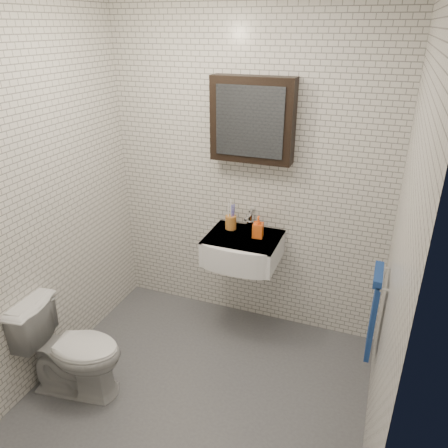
{
  "coord_description": "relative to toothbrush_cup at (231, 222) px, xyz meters",
  "views": [
    {
      "loc": [
        0.97,
        -2.06,
        2.32
      ],
      "look_at": [
        0.02,
        0.45,
        1.09
      ],
      "focal_mm": 35.0,
      "sensor_mm": 36.0,
      "label": 1
    }
  ],
  "objects": [
    {
      "name": "washbasin",
      "position": [
        0.14,
        -0.14,
        -0.15
      ],
      "size": [
        0.55,
        0.5,
        0.2
      ],
      "color": "white",
      "rests_on": "room_shell"
    },
    {
      "name": "towel_rail",
      "position": [
        1.13,
        -0.52,
        -0.19
      ],
      "size": [
        0.09,
        0.3,
        0.58
      ],
      "color": "silver",
      "rests_on": "room_shell"
    },
    {
      "name": "room_shell",
      "position": [
        0.09,
        -0.87,
        0.56
      ],
      "size": [
        2.22,
        2.02,
        2.51
      ],
      "color": "silver",
      "rests_on": "ground"
    },
    {
      "name": "mirror_cabinet",
      "position": [
        0.14,
        0.05,
        0.79
      ],
      "size": [
        0.6,
        0.15,
        0.6
      ],
      "color": "black",
      "rests_on": "room_shell"
    },
    {
      "name": "faucet",
      "position": [
        0.14,
        0.06,
        0.01
      ],
      "size": [
        0.06,
        0.2,
        0.15
      ],
      "color": "silver",
      "rests_on": "washbasin"
    },
    {
      "name": "soap_bottle",
      "position": [
        0.24,
        -0.07,
        0.02
      ],
      "size": [
        0.08,
        0.08,
        0.17
      ],
      "primitive_type": "imported",
      "rotation": [
        0.0,
        0.0,
        0.1
      ],
      "color": "#E75A18",
      "rests_on": "washbasin"
    },
    {
      "name": "toilet",
      "position": [
        -0.71,
        -1.14,
        -0.57
      ],
      "size": [
        0.72,
        0.48,
        0.69
      ],
      "primitive_type": "imported",
      "rotation": [
        0.0,
        0.0,
        1.72
      ],
      "color": "silver",
      "rests_on": "ground"
    },
    {
      "name": "toothbrush_cup",
      "position": [
        0.0,
        0.0,
        0.0
      ],
      "size": [
        0.11,
        0.11,
        0.24
      ],
      "rotation": [
        0.0,
        0.0,
        -0.27
      ],
      "color": "#B6712D",
      "rests_on": "washbasin"
    },
    {
      "name": "ground",
      "position": [
        0.09,
        -0.87,
        -0.9
      ],
      "size": [
        2.2,
        2.0,
        0.01
      ],
      "primitive_type": "cube",
      "color": "#4C4E54",
      "rests_on": "ground"
    }
  ]
}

